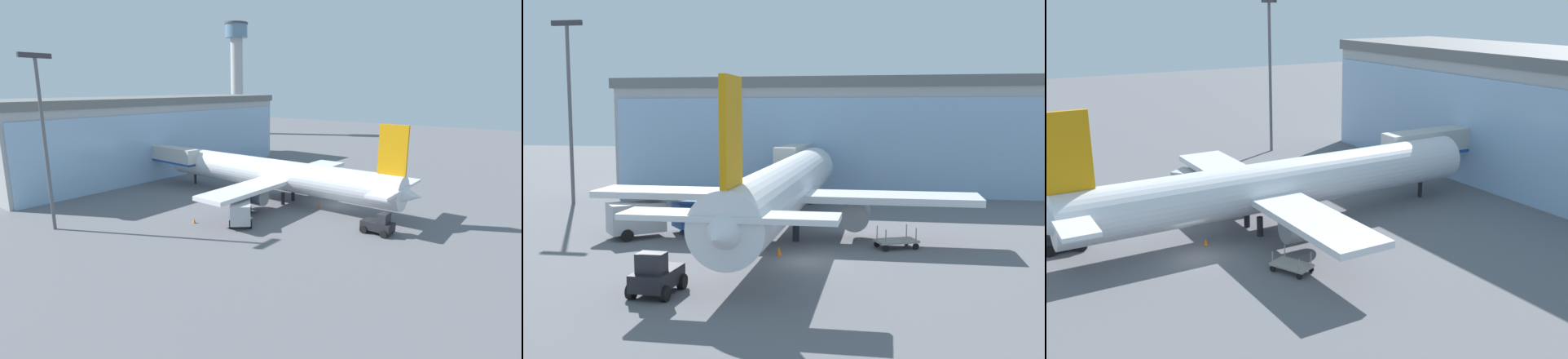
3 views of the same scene
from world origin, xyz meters
TOP-DOWN VIEW (x-y plane):
  - ground at (0.00, 0.00)m, footprint 240.00×240.00m
  - terminal_building at (-0.00, 38.23)m, footprint 55.01×16.02m
  - jet_bridge at (-4.46, 28.15)m, footprint 2.99×13.43m
  - apron_light_mast at (-26.65, 20.29)m, footprint 3.20×0.40m
  - airplane at (-2.50, 8.17)m, footprint 28.54×39.46m
  - catering_truck at (-12.17, 6.00)m, footprint 7.03×6.34m
  - baggage_cart at (5.90, 4.80)m, footprint 3.21×2.64m
  - pushback_tug at (-6.41, -8.16)m, footprint 2.31×3.29m
  - safety_cone_nose at (-1.73, 1.51)m, footprint 0.36×0.36m
  - safety_cone_wingtip at (-15.99, 9.70)m, footprint 0.36×0.36m

SIDE VIEW (x-z plane):
  - ground at x=0.00m, z-range 0.00..0.00m
  - safety_cone_nose at x=-1.73m, z-range 0.00..0.55m
  - safety_cone_wingtip at x=-15.99m, z-range 0.00..0.55m
  - baggage_cart at x=5.90m, z-range -0.25..1.25m
  - pushback_tug at x=-6.41m, z-range -0.18..2.12m
  - catering_truck at x=-12.17m, z-range 0.14..2.79m
  - airplane at x=-2.50m, z-range -2.02..9.13m
  - jet_bridge at x=-4.46m, z-range 1.56..7.42m
  - terminal_building at x=0.00m, z-range 0.00..13.34m
  - apron_light_mast at x=-26.65m, z-range 1.74..20.16m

